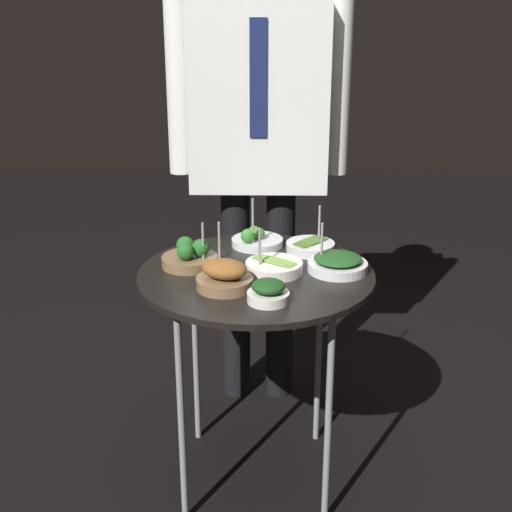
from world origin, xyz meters
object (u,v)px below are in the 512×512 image
at_px(bowl_roast_front_left, 224,276).
at_px(bowl_asparagus_mid_right, 274,267).
at_px(waiter_figure, 258,121).
at_px(bowl_spinach_far_rim, 338,264).
at_px(bowl_broccoli_front_right, 257,240).
at_px(bowl_spinach_center, 268,292).
at_px(serving_cart, 256,288).
at_px(bowl_broccoli_back_right, 190,256).
at_px(bowl_asparagus_mid_left, 310,246).

xyz_separation_m(bowl_roast_front_left, bowl_asparagus_mid_right, (0.13, 0.12, -0.02)).
bearing_deg(waiter_figure, bowl_spinach_far_rim, -64.67).
bearing_deg(bowl_broccoli_front_right, bowl_spinach_center, -85.11).
relative_size(serving_cart, bowl_broccoli_back_right, 4.27).
bearing_deg(bowl_broccoli_front_right, serving_cart, -89.71).
bearing_deg(bowl_spinach_far_rim, bowl_broccoli_front_right, 138.32).
relative_size(bowl_spinach_center, bowl_broccoli_front_right, 0.67).
distance_m(bowl_roast_front_left, bowl_asparagus_mid_left, 0.38).
height_order(bowl_broccoli_front_right, waiter_figure, waiter_figure).
relative_size(bowl_roast_front_left, bowl_broccoli_front_right, 1.05).
xyz_separation_m(bowl_asparagus_mid_right, bowl_spinach_far_rim, (0.18, 0.01, 0.01)).
bearing_deg(serving_cart, bowl_roast_front_left, -125.99).
bearing_deg(bowl_roast_front_left, waiter_figure, 82.54).
distance_m(serving_cart, bowl_asparagus_mid_right, 0.08).
bearing_deg(waiter_figure, serving_cart, -89.85).
distance_m(serving_cart, bowl_broccoli_front_right, 0.23).
distance_m(bowl_spinach_center, bowl_broccoli_front_right, 0.43).
height_order(bowl_spinach_far_rim, waiter_figure, waiter_figure).
height_order(bowl_broccoli_back_right, waiter_figure, waiter_figure).
distance_m(serving_cart, waiter_figure, 0.65).
distance_m(bowl_broccoli_back_right, waiter_figure, 0.59).
xyz_separation_m(serving_cart, bowl_asparagus_mid_left, (0.17, 0.18, 0.07)).
relative_size(serving_cart, waiter_figure, 0.43).
bearing_deg(serving_cart, bowl_asparagus_mid_left, 46.92).
distance_m(bowl_asparagus_mid_left, bowl_spinach_center, 0.40).
xyz_separation_m(bowl_roast_front_left, waiter_figure, (0.08, 0.63, 0.31)).
height_order(serving_cart, bowl_broccoli_back_right, bowl_broccoli_back_right).
bearing_deg(bowl_roast_front_left, bowl_asparagus_mid_right, 40.73).
distance_m(bowl_roast_front_left, bowl_spinach_far_rim, 0.34).
relative_size(serving_cart, bowl_asparagus_mid_left, 4.67).
xyz_separation_m(bowl_spinach_far_rim, bowl_broccoli_front_right, (-0.24, 0.21, -0.00)).
xyz_separation_m(bowl_asparagus_mid_right, bowl_broccoli_front_right, (-0.05, 0.22, 0.00)).
bearing_deg(bowl_spinach_far_rim, bowl_roast_front_left, -157.98).
xyz_separation_m(bowl_asparagus_mid_left, bowl_spinach_far_rim, (0.07, -0.16, 0.01)).
height_order(serving_cart, waiter_figure, waiter_figure).
bearing_deg(waiter_figure, bowl_spinach_center, -87.06).
bearing_deg(bowl_broccoli_front_right, bowl_roast_front_left, -103.68).
bearing_deg(bowl_broccoli_back_right, waiter_figure, 67.42).
height_order(serving_cart, bowl_spinach_far_rim, bowl_spinach_far_rim).
relative_size(bowl_asparagus_mid_left, bowl_spinach_far_rim, 0.87).
distance_m(bowl_asparagus_mid_right, bowl_asparagus_mid_left, 0.21).
bearing_deg(bowl_broccoli_front_right, bowl_broccoli_back_right, -137.77).
relative_size(bowl_asparagus_mid_right, bowl_asparagus_mid_left, 1.09).
xyz_separation_m(bowl_broccoli_back_right, bowl_asparagus_mid_left, (0.36, 0.13, -0.01)).
bearing_deg(waiter_figure, bowl_asparagus_mid_right, -84.11).
bearing_deg(serving_cart, bowl_spinach_center, -80.13).
relative_size(bowl_spinach_center, bowl_spinach_far_rim, 0.64).
distance_m(bowl_spinach_center, waiter_figure, 0.78).
bearing_deg(bowl_broccoli_front_right, bowl_asparagus_mid_left, -15.51).
bearing_deg(bowl_roast_front_left, bowl_broccoli_back_right, 124.18).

